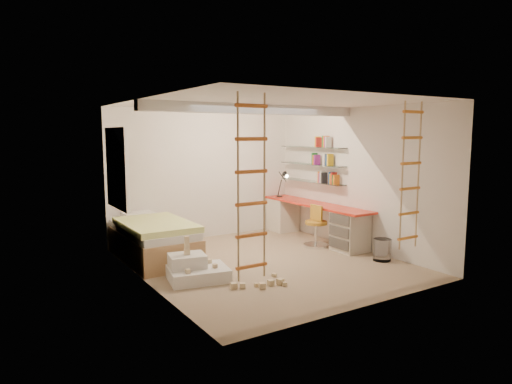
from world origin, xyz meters
TOP-DOWN VIEW (x-y plane):
  - floor at (0.00, 0.00)m, footprint 4.50×4.50m
  - ceiling_beam at (0.00, 0.30)m, footprint 4.00×0.18m
  - window_frame at (-1.97, 1.50)m, footprint 0.06×1.15m
  - window_blind at (-1.93, 1.50)m, footprint 0.02×1.00m
  - rope_ladder_left at (-1.35, -1.75)m, footprint 0.41×0.04m
  - rope_ladder_right at (1.35, -1.75)m, footprint 0.41×0.04m
  - waste_bin at (1.74, -0.93)m, footprint 0.30×0.30m
  - desk at (1.72, 0.86)m, footprint 0.56×2.80m
  - shelves at (1.87, 1.13)m, footprint 0.25×1.80m
  - bed at (-1.48, 1.23)m, footprint 1.02×2.00m
  - task_lamp at (1.67, 1.82)m, footprint 0.14×0.36m
  - swivel_chair at (1.40, 0.40)m, footprint 0.48×0.48m
  - play_platform at (-1.35, -0.18)m, footprint 0.95×0.81m
  - toy_blocks at (-0.96, -0.62)m, footprint 1.32×1.09m
  - books at (1.87, 1.13)m, footprint 0.14×0.64m

SIDE VIEW (x-z plane):
  - floor at x=0.00m, z-range 0.00..0.00m
  - play_platform at x=-1.35m, z-range -0.04..0.33m
  - toy_blocks at x=-0.96m, z-range -0.15..0.50m
  - waste_bin at x=1.74m, z-range 0.00..0.37m
  - swivel_chair at x=1.40m, z-range -0.10..0.69m
  - bed at x=-1.48m, z-range -0.02..0.67m
  - desk at x=1.72m, z-range 0.03..0.78m
  - task_lamp at x=1.67m, z-range 0.85..1.42m
  - shelves at x=1.87m, z-range 1.14..1.86m
  - rope_ladder_left at x=-1.35m, z-range 0.45..2.58m
  - rope_ladder_right at x=1.35m, z-range 0.45..2.58m
  - window_frame at x=-1.97m, z-range 0.88..2.23m
  - window_blind at x=-1.93m, z-range 0.95..2.15m
  - books at x=1.87m, z-range 1.12..2.04m
  - ceiling_beam at x=0.00m, z-range 2.44..2.60m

